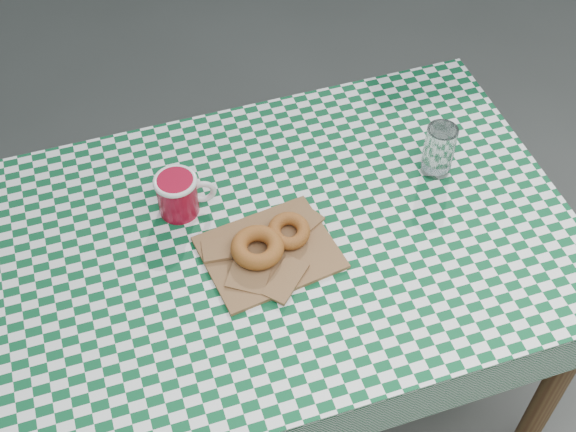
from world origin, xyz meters
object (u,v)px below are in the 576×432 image
object	(u,v)px
table	(284,327)
coffee_mug	(177,195)
drinking_glass	(439,150)
paper_bag	(270,252)

from	to	relation	value
table	coffee_mug	xyz separation A→B (m)	(-0.22, 0.12, 0.43)
coffee_mug	drinking_glass	size ratio (longest dim) A/B	1.39
coffee_mug	table	bearing A→B (deg)	-28.08
table	drinking_glass	xyz separation A→B (m)	(0.39, 0.13, 0.45)
table	paper_bag	size ratio (longest dim) A/B	4.60
table	coffee_mug	bearing A→B (deg)	144.30
table	drinking_glass	distance (m)	0.61
drinking_glass	coffee_mug	bearing A→B (deg)	-179.02
paper_bag	coffee_mug	xyz separation A→B (m)	(-0.18, 0.16, 0.04)
paper_bag	drinking_glass	xyz separation A→B (m)	(0.43, 0.17, 0.06)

